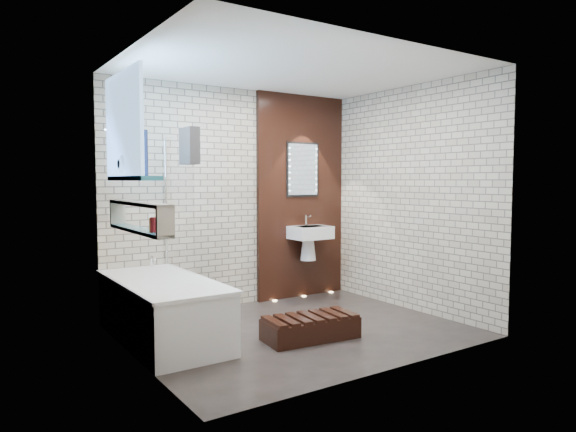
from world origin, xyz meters
TOP-DOWN VIEW (x-y plane):
  - ground at (0.00, 0.00)m, footprint 3.20×3.20m
  - room_shell at (0.00, 0.00)m, footprint 3.24×3.20m
  - walnut_panel at (0.95, 1.27)m, footprint 1.30×0.06m
  - clerestory_window at (-1.57, 0.35)m, footprint 0.18×1.00m
  - display_niche at (-1.53, 0.15)m, footprint 0.14×1.30m
  - bathtub at (-1.22, 0.45)m, footprint 0.79×1.74m
  - bath_screen at (-0.87, 0.89)m, footprint 0.01×0.78m
  - towel at (-0.87, 0.60)m, footprint 0.11×0.28m
  - shower_head at (-1.30, 0.95)m, footprint 0.18×0.18m
  - washbasin at (0.95, 1.07)m, footprint 0.50×0.36m
  - led_mirror at (0.95, 1.23)m, footprint 0.50×0.02m
  - walnut_step at (-0.04, -0.30)m, footprint 0.94×0.50m
  - niche_bottles at (-1.53, -0.21)m, footprint 0.06×0.08m
  - sill_vases at (-1.50, 0.38)m, footprint 0.22×0.52m
  - floor_uplights at (0.95, 1.20)m, footprint 0.96×0.06m

SIDE VIEW (x-z plane):
  - ground at x=0.00m, z-range 0.00..0.00m
  - floor_uplights at x=0.95m, z-range 0.00..0.01m
  - walnut_step at x=-0.04m, z-range 0.00..0.20m
  - bathtub at x=-1.22m, z-range -0.06..0.64m
  - washbasin at x=0.95m, z-range 0.50..1.08m
  - niche_bottles at x=-1.53m, z-range 1.10..1.22m
  - display_niche at x=-1.53m, z-range 1.07..1.33m
  - bath_screen at x=-0.87m, z-range 0.58..1.98m
  - walnut_panel at x=0.95m, z-range 0.00..2.60m
  - room_shell at x=0.00m, z-range 0.00..2.60m
  - led_mirror at x=0.95m, z-range 1.30..2.00m
  - sill_vases at x=-1.50m, z-range 1.48..1.87m
  - towel at x=-0.87m, z-range 1.67..2.03m
  - clerestory_window at x=-1.57m, z-range 1.43..2.37m
  - shower_head at x=-1.30m, z-range 1.99..2.01m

